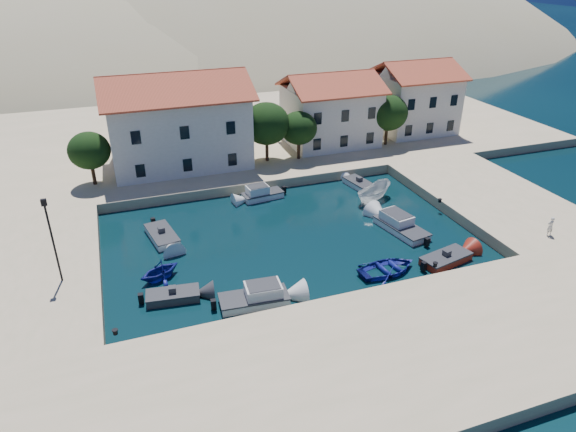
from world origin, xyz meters
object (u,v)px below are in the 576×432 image
object	(u,v)px
lamppost	(51,233)
rowboat_south	(387,272)
cabin_cruiser_east	(402,226)
cabin_cruiser_south	(254,298)
building_left	(177,119)
building_mid	(331,108)
pedestrian	(550,226)
boat_east	(373,200)
building_right	(415,95)

from	to	relation	value
lamppost	rowboat_south	world-z (taller)	lamppost
rowboat_south	cabin_cruiser_east	size ratio (longest dim) A/B	0.84
cabin_cruiser_south	rowboat_south	distance (m)	10.51
building_left	cabin_cruiser_south	distance (m)	26.34
building_mid	cabin_cruiser_south	bearing A→B (deg)	-122.87
cabin_cruiser_east	pedestrian	distance (m)	11.67
building_left	rowboat_south	distance (m)	28.35
boat_east	pedestrian	world-z (taller)	pedestrian
building_left	building_mid	world-z (taller)	building_left
building_right	rowboat_south	xyz separation A→B (m)	(-18.80, -27.36, -5.47)
lamppost	boat_east	world-z (taller)	lamppost
building_left	boat_east	world-z (taller)	building_left
building_mid	pedestrian	distance (m)	28.43
building_left	cabin_cruiser_south	size ratio (longest dim) A/B	3.04
building_left	cabin_cruiser_south	xyz separation A→B (m)	(0.71, -25.76, -5.46)
lamppost	cabin_cruiser_south	world-z (taller)	lamppost
cabin_cruiser_south	cabin_cruiser_east	world-z (taller)	same
building_mid	lamppost	xyz separation A→B (m)	(-29.50, -21.00, -0.47)
lamppost	cabin_cruiser_east	xyz separation A→B (m)	(27.00, -0.12, -4.28)
building_mid	boat_east	world-z (taller)	building_mid
cabin_cruiser_south	pedestrian	bearing A→B (deg)	3.34
lamppost	boat_east	size ratio (longest dim) A/B	1.37
building_left	boat_east	distance (m)	22.06
rowboat_south	cabin_cruiser_east	world-z (taller)	cabin_cruiser_east
lamppost	cabin_cruiser_east	distance (m)	27.34
rowboat_south	pedestrian	bearing A→B (deg)	-99.21
building_right	cabin_cruiser_south	distance (m)	40.66
building_mid	building_right	size ratio (longest dim) A/B	1.11
rowboat_south	boat_east	xyz separation A→B (m)	(5.02, 11.63, 0.00)
building_mid	rowboat_south	distance (m)	27.72
lamppost	boat_east	xyz separation A→B (m)	(27.72, 6.27, -4.75)
building_right	cabin_cruiser_east	xyz separation A→B (m)	(-14.50, -22.12, -5.00)
cabin_cruiser_south	building_right	bearing A→B (deg)	47.96
building_right	rowboat_south	distance (m)	33.64
building_mid	building_right	xyz separation A→B (m)	(12.00, 1.00, 0.25)
cabin_cruiser_east	cabin_cruiser_south	bearing A→B (deg)	100.36
building_left	pedestrian	distance (m)	36.72
building_right	boat_east	bearing A→B (deg)	-131.23
cabin_cruiser_south	boat_east	size ratio (longest dim) A/B	1.06
building_mid	cabin_cruiser_east	size ratio (longest dim) A/B	1.90
cabin_cruiser_east	building_right	bearing A→B (deg)	-43.76
building_right	pedestrian	world-z (taller)	building_right
cabin_cruiser_east	pedestrian	bearing A→B (deg)	-132.46
cabin_cruiser_south	rowboat_south	size ratio (longest dim) A/B	1.04
building_left	lamppost	distance (m)	23.10
building_left	cabin_cruiser_east	distance (m)	25.98
building_left	cabin_cruiser_east	size ratio (longest dim) A/B	2.67
building_right	lamppost	bearing A→B (deg)	-152.07
building_left	boat_east	size ratio (longest dim) A/B	3.22
building_left	cabin_cruiser_south	bearing A→B (deg)	-88.42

